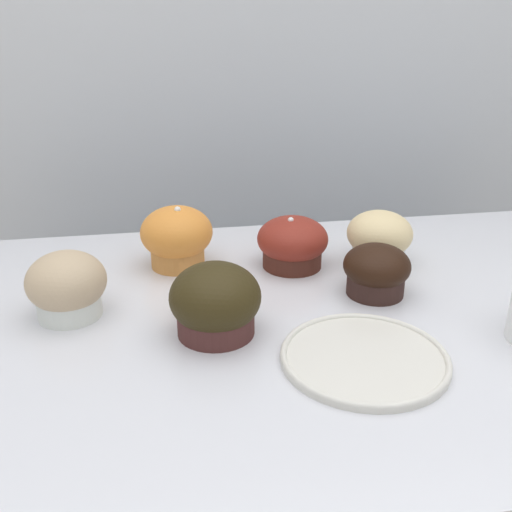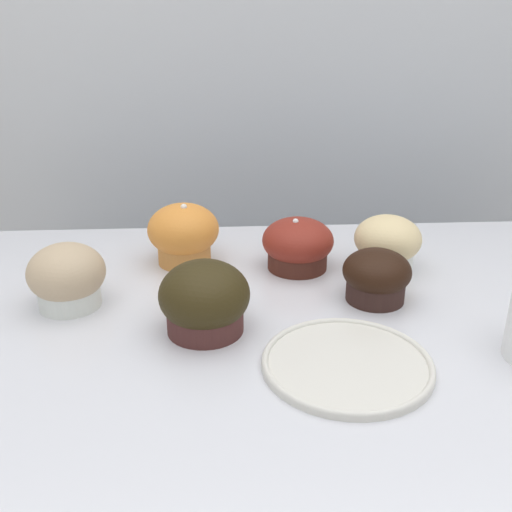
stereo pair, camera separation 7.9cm
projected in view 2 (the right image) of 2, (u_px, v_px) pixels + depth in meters
name	position (u px, v px, depth m)	size (l,w,h in m)	color
wall_back	(283.00, 193.00, 1.29)	(3.20, 0.10, 1.80)	#B2B7BC
muffin_front_center	(298.00, 245.00, 0.85)	(0.10, 0.10, 0.08)	#462017
muffin_back_left	(204.00, 300.00, 0.68)	(0.10, 0.10, 0.09)	#472421
muffin_back_right	(67.00, 277.00, 0.74)	(0.10, 0.10, 0.08)	silver
muffin_front_left	(184.00, 234.00, 0.86)	(0.10, 0.10, 0.09)	#CA813C
muffin_front_right	(376.00, 276.00, 0.76)	(0.09, 0.09, 0.07)	#301C18
muffin_back_center	(387.00, 243.00, 0.84)	(0.09, 0.09, 0.08)	white
serving_plate	(344.00, 363.00, 0.63)	(0.18, 0.18, 0.01)	beige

